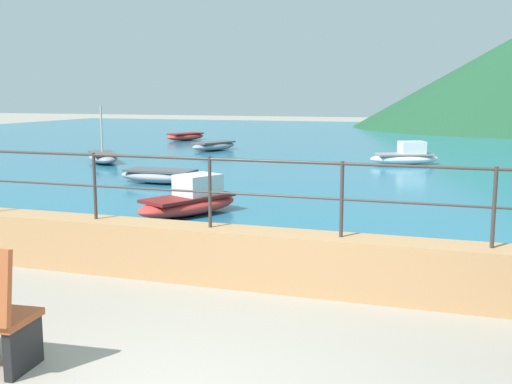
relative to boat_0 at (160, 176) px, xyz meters
The scene contains 9 objects.
promenade_wall 9.07m from the boat_0, 54.01° to the right, with size 20.00×0.56×0.70m, color tan.
railing 9.13m from the boat_0, 54.01° to the right, with size 18.44×0.04×0.90m.
lake_water 16.20m from the boat_0, 70.79° to the left, with size 64.00×44.32×0.06m, color #236B89.
boat_0 is the anchor object (origin of this frame).
boat_1 15.19m from the boat_0, 112.51° to the left, with size 1.72×2.47×0.36m.
boat_2 5.51m from the boat_0, 137.67° to the left, with size 2.18×2.33×1.93m.
boat_4 4.43m from the boat_0, 55.34° to the right, with size 1.79×2.46×0.76m.
boat_5 8.66m from the boat_0, 48.92° to the left, with size 2.47×1.75×0.76m.
boat_7 9.50m from the boat_0, 103.98° to the left, with size 1.69×2.47×0.36m.
Camera 1 is at (2.16, -3.90, 2.37)m, focal length 43.45 mm.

